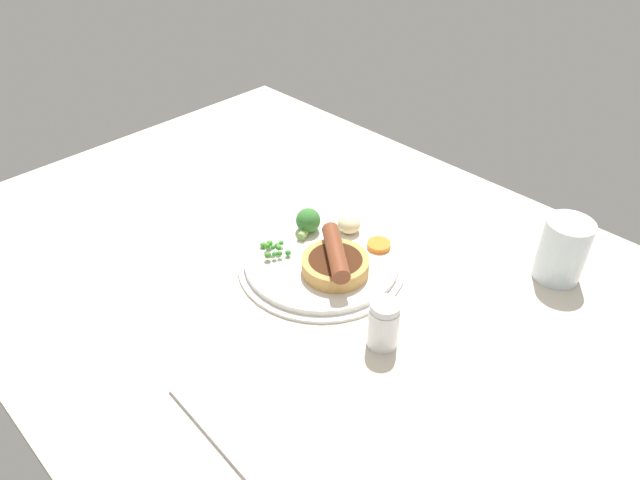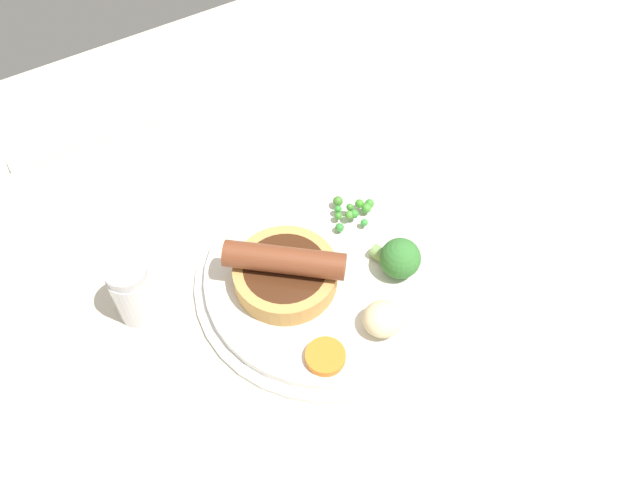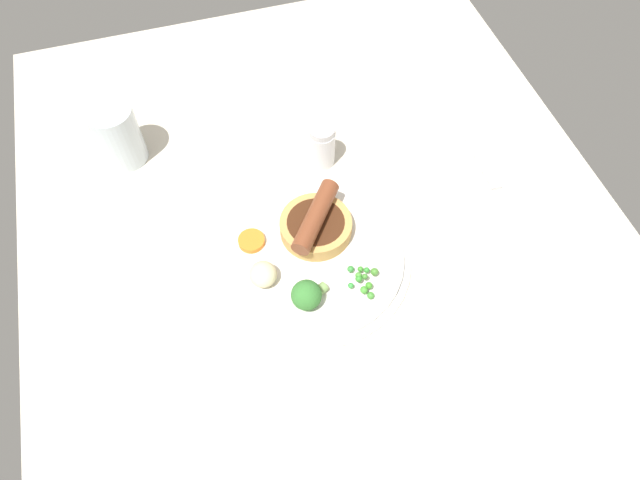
# 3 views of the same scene
# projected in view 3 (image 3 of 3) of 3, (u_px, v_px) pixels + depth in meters

# --- Properties ---
(dining_table) EXTENTS (1.10, 0.80, 0.03)m
(dining_table) POSITION_uv_depth(u_px,v_px,m) (339.00, 271.00, 0.75)
(dining_table) COLOR beige
(dining_table) RESTS_ON ground
(dinner_plate) EXTENTS (0.24, 0.24, 0.01)m
(dinner_plate) POSITION_uv_depth(u_px,v_px,m) (317.00, 259.00, 0.74)
(dinner_plate) COLOR silver
(dinner_plate) RESTS_ON dining_table
(sausage_pudding) EXTENTS (0.10, 0.09, 0.05)m
(sausage_pudding) POSITION_uv_depth(u_px,v_px,m) (316.00, 224.00, 0.74)
(sausage_pudding) COLOR tan
(sausage_pudding) RESTS_ON dinner_plate
(pea_pile) EXTENTS (0.05, 0.04, 0.02)m
(pea_pile) POSITION_uv_depth(u_px,v_px,m) (364.00, 280.00, 0.70)
(pea_pile) COLOR green
(pea_pile) RESTS_ON dinner_plate
(broccoli_floret_far) EXTENTS (0.04, 0.05, 0.04)m
(broccoli_floret_far) POSITION_uv_depth(u_px,v_px,m) (307.00, 295.00, 0.68)
(broccoli_floret_far) COLOR #387A33
(broccoli_floret_far) RESTS_ON dinner_plate
(potato_chunk_2) EXTENTS (0.04, 0.04, 0.03)m
(potato_chunk_2) POSITION_uv_depth(u_px,v_px,m) (262.00, 271.00, 0.70)
(potato_chunk_2) COLOR beige
(potato_chunk_2) RESTS_ON dinner_plate
(carrot_slice_2) EXTENTS (0.05, 0.05, 0.01)m
(carrot_slice_2) POSITION_uv_depth(u_px,v_px,m) (251.00, 241.00, 0.74)
(carrot_slice_2) COLOR orange
(carrot_slice_2) RESTS_ON dinner_plate
(fork) EXTENTS (0.18, 0.02, 0.01)m
(fork) POSITION_uv_depth(u_px,v_px,m) (472.00, 142.00, 0.85)
(fork) COLOR silver
(fork) RESTS_ON dining_table
(drinking_glass) EXTENTS (0.06, 0.06, 0.09)m
(drinking_glass) POSITION_uv_depth(u_px,v_px,m) (117.00, 135.00, 0.80)
(drinking_glass) COLOR silver
(drinking_glass) RESTS_ON dining_table
(salt_shaker) EXTENTS (0.04, 0.04, 0.07)m
(salt_shaker) POSITION_uv_depth(u_px,v_px,m) (322.00, 145.00, 0.81)
(salt_shaker) COLOR silver
(salt_shaker) RESTS_ON dining_table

